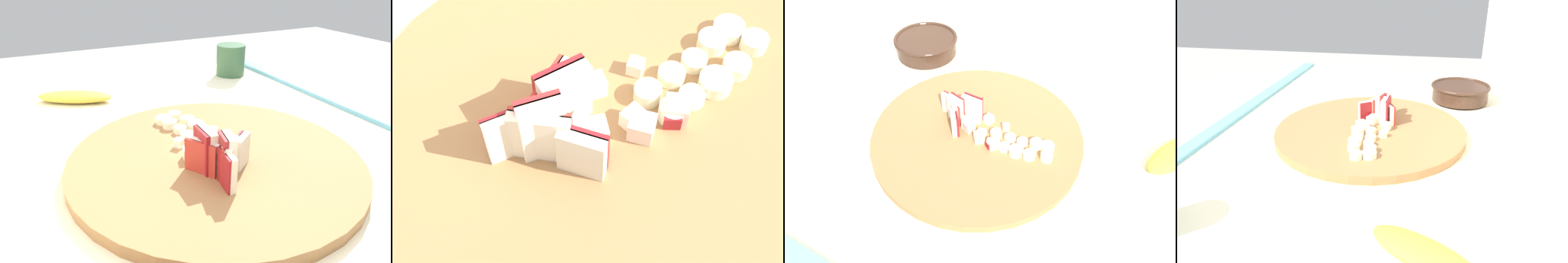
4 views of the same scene
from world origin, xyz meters
TOP-DOWN VIEW (x-y plane):
  - tiled_countertop at (0.00, -0.00)m, footprint 1.18×0.80m
  - tile_backsplash at (0.00, 0.42)m, footprint 2.40×0.04m
  - cutting_board at (0.05, -0.00)m, footprint 0.46×0.46m
  - apple_wedge_fan at (0.00, 0.02)m, footprint 0.10×0.10m
  - apple_dice_pile at (0.06, -0.00)m, footprint 0.11×0.09m
  - banana_slice_rows at (0.15, 0.00)m, footprint 0.14×0.07m
  - ceramic_bowl at (-0.23, 0.23)m, footprint 0.18×0.18m

SIDE VIEW (x-z plane):
  - tiled_countertop at x=0.00m, z-range 0.00..0.91m
  - tile_backsplash at x=0.00m, z-range 0.00..1.26m
  - cutting_board at x=0.05m, z-range 0.90..0.92m
  - banana_slice_rows at x=0.15m, z-range 0.92..0.93m
  - apple_dice_pile at x=0.06m, z-range 0.92..0.94m
  - ceramic_bowl at x=-0.23m, z-range 0.90..0.96m
  - apple_wedge_fan at x=0.00m, z-range 0.92..0.98m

